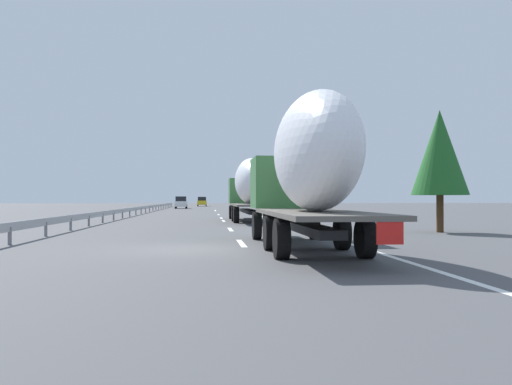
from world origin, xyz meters
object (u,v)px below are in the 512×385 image
Objects in this scene: truck_lead at (250,186)px; truck_trailing at (307,167)px; car_white_van at (181,202)px; car_yellow_coupe at (202,202)px; road_sign at (267,192)px.

truck_trailing is at bearing 180.00° from truck_lead.
truck_lead is at bearing -171.89° from car_white_van.
truck_trailing is at bearing -177.69° from car_yellow_coupe.
truck_lead reaches higher than road_sign.
car_white_van is 25.45m from car_yellow_coupe.
road_sign reaches higher than car_white_van.
road_sign is at bearing -10.50° from truck_lead.
truck_lead is at bearing -0.00° from truck_trailing.
truck_lead is 3.95× the size of road_sign.
road_sign is (37.71, -3.10, -0.24)m from truck_trailing.
road_sign is (-57.05, -6.92, 1.30)m from car_yellow_coupe.
car_yellow_coupe is (25.26, -3.10, 0.01)m from car_white_van.
truck_lead is at bearing -177.04° from car_yellow_coupe.
truck_lead reaches higher than car_white_van.
truck_trailing is 3.68× the size of road_sign.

